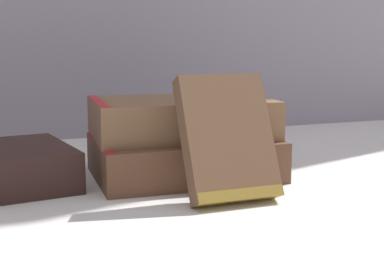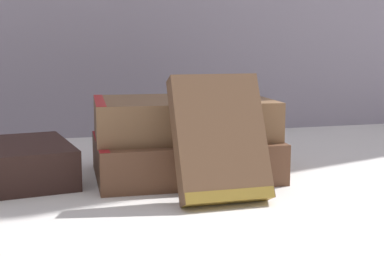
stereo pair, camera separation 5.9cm
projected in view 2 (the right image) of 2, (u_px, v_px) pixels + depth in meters
The scene contains 5 objects.
ground_plane at pixel (172, 182), 0.67m from camera, with size 3.00×3.00×0.00m, color silver.
book_flat_bottom at pixel (180, 157), 0.70m from camera, with size 0.24×0.18×0.05m.
book_flat_top at pixel (178, 118), 0.70m from camera, with size 0.24×0.18×0.05m.
book_leaning_front at pixel (220, 143), 0.58m from camera, with size 0.10×0.08×0.14m.
pocket_watch at pixel (211, 96), 0.71m from camera, with size 0.06×0.06×0.01m.
Camera 2 is at (-0.16, -0.63, 0.17)m, focal length 50.00 mm.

